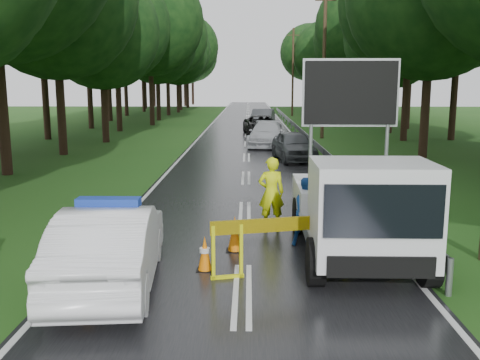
{
  "coord_description": "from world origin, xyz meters",
  "views": [
    {
      "loc": [
        0.11,
        -9.12,
        3.75
      ],
      "look_at": [
        -0.11,
        4.42,
        1.3
      ],
      "focal_mm": 40.0,
      "sensor_mm": 36.0,
      "label": 1
    }
  ],
  "objects_px": {
    "police_sedan": "(111,246)",
    "queue_car_second": "(267,134)",
    "queue_car_third": "(262,125)",
    "civilian": "(308,212)",
    "queue_car_first": "(294,146)",
    "officer": "(271,193)",
    "queue_car_fourth": "(263,119)",
    "work_truck": "(358,208)",
    "barrier": "(282,232)"
  },
  "relations": [
    {
      "from": "police_sedan",
      "to": "queue_car_second",
      "type": "relative_size",
      "value": 0.96
    },
    {
      "from": "queue_car_second",
      "to": "queue_car_third",
      "type": "distance_m",
      "value": 7.14
    },
    {
      "from": "queue_car_third",
      "to": "civilian",
      "type": "bearing_deg",
      "value": -95.35
    },
    {
      "from": "police_sedan",
      "to": "civilian",
      "type": "distance_m",
      "value": 4.75
    },
    {
      "from": "queue_car_first",
      "to": "queue_car_third",
      "type": "height_order",
      "value": "queue_car_first"
    },
    {
      "from": "officer",
      "to": "queue_car_first",
      "type": "height_order",
      "value": "officer"
    },
    {
      "from": "officer",
      "to": "queue_car_fourth",
      "type": "height_order",
      "value": "officer"
    },
    {
      "from": "civilian",
      "to": "queue_car_fourth",
      "type": "distance_m",
      "value": 33.33
    },
    {
      "from": "queue_car_second",
      "to": "queue_car_first",
      "type": "bearing_deg",
      "value": -72.74
    },
    {
      "from": "police_sedan",
      "to": "queue_car_fourth",
      "type": "xyz_separation_m",
      "value": [
        3.74,
        35.96,
        0.04
      ]
    },
    {
      "from": "queue_car_first",
      "to": "queue_car_second",
      "type": "distance_m",
      "value": 6.11
    },
    {
      "from": "queue_car_fourth",
      "to": "queue_car_third",
      "type": "bearing_deg",
      "value": -84.26
    },
    {
      "from": "work_truck",
      "to": "officer",
      "type": "bearing_deg",
      "value": 124.1
    },
    {
      "from": "barrier",
      "to": "queue_car_third",
      "type": "distance_m",
      "value": 29.33
    },
    {
      "from": "work_truck",
      "to": "barrier",
      "type": "relative_size",
      "value": 1.93
    },
    {
      "from": "barrier",
      "to": "officer",
      "type": "xyz_separation_m",
      "value": [
        -0.06,
        3.56,
        0.05
      ]
    },
    {
      "from": "police_sedan",
      "to": "officer",
      "type": "xyz_separation_m",
      "value": [
        3.16,
        4.19,
        0.17
      ]
    },
    {
      "from": "officer",
      "to": "police_sedan",
      "type": "bearing_deg",
      "value": 47.24
    },
    {
      "from": "queue_car_second",
      "to": "queue_car_fourth",
      "type": "bearing_deg",
      "value": 96.06
    },
    {
      "from": "queue_car_third",
      "to": "queue_car_fourth",
      "type": "height_order",
      "value": "queue_car_fourth"
    },
    {
      "from": "barrier",
      "to": "queue_car_fourth",
      "type": "bearing_deg",
      "value": 75.36
    },
    {
      "from": "civilian",
      "to": "queue_car_fourth",
      "type": "height_order",
      "value": "queue_car_fourth"
    },
    {
      "from": "officer",
      "to": "queue_car_first",
      "type": "xyz_separation_m",
      "value": [
        1.64,
        12.63,
        -0.21
      ]
    },
    {
      "from": "civilian",
      "to": "queue_car_first",
      "type": "bearing_deg",
      "value": 71.79
    },
    {
      "from": "civilian",
      "to": "queue_car_second",
      "type": "height_order",
      "value": "civilian"
    },
    {
      "from": "civilian",
      "to": "queue_car_third",
      "type": "xyz_separation_m",
      "value": [
        -0.42,
        27.33,
        -0.09
      ]
    },
    {
      "from": "police_sedan",
      "to": "civilian",
      "type": "bearing_deg",
      "value": -151.71
    },
    {
      "from": "civilian",
      "to": "queue_car_fourth",
      "type": "relative_size",
      "value": 0.33
    },
    {
      "from": "barrier",
      "to": "queue_car_fourth",
      "type": "distance_m",
      "value": 35.34
    },
    {
      "from": "queue_car_fourth",
      "to": "police_sedan",
      "type": "bearing_deg",
      "value": -88.21
    },
    {
      "from": "police_sedan",
      "to": "queue_car_first",
      "type": "height_order",
      "value": "police_sedan"
    },
    {
      "from": "police_sedan",
      "to": "queue_car_second",
      "type": "distance_m",
      "value": 23.11
    },
    {
      "from": "barrier",
      "to": "civilian",
      "type": "height_order",
      "value": "civilian"
    },
    {
      "from": "queue_car_third",
      "to": "police_sedan",
      "type": "bearing_deg",
      "value": -102.96
    },
    {
      "from": "queue_car_fourth",
      "to": "officer",
      "type": "bearing_deg",
      "value": -83.32
    },
    {
      "from": "work_truck",
      "to": "queue_car_second",
      "type": "distance_m",
      "value": 21.27
    },
    {
      "from": "queue_car_first",
      "to": "queue_car_third",
      "type": "distance_m",
      "value": 13.2
    },
    {
      "from": "barrier",
      "to": "queue_car_third",
      "type": "relative_size",
      "value": 0.54
    },
    {
      "from": "police_sedan",
      "to": "queue_car_first",
      "type": "bearing_deg",
      "value": -111.25
    },
    {
      "from": "officer",
      "to": "queue_car_second",
      "type": "xyz_separation_m",
      "value": [
        0.5,
        18.63,
        -0.21
      ]
    },
    {
      "from": "police_sedan",
      "to": "queue_car_third",
      "type": "bearing_deg",
      "value": -102.05
    },
    {
      "from": "officer",
      "to": "queue_car_second",
      "type": "distance_m",
      "value": 18.64
    },
    {
      "from": "police_sedan",
      "to": "work_truck",
      "type": "bearing_deg",
      "value": -167.35
    },
    {
      "from": "queue_car_third",
      "to": "queue_car_fourth",
      "type": "distance_m",
      "value": 6.0
    },
    {
      "from": "queue_car_first",
      "to": "queue_car_second",
      "type": "height_order",
      "value": "queue_car_first"
    },
    {
      "from": "civilian",
      "to": "police_sedan",
      "type": "bearing_deg",
      "value": -161.19
    },
    {
      "from": "police_sedan",
      "to": "barrier",
      "type": "bearing_deg",
      "value": -174.27
    },
    {
      "from": "queue_car_first",
      "to": "queue_car_second",
      "type": "xyz_separation_m",
      "value": [
        -1.15,
        6.0,
        -0.0
      ]
    },
    {
      "from": "officer",
      "to": "civilian",
      "type": "height_order",
      "value": "officer"
    },
    {
      "from": "civilian",
      "to": "queue_car_third",
      "type": "height_order",
      "value": "civilian"
    }
  ]
}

